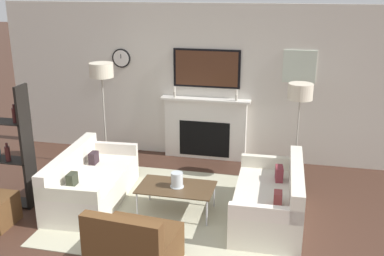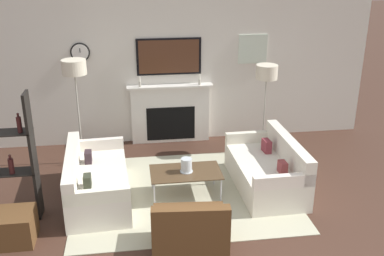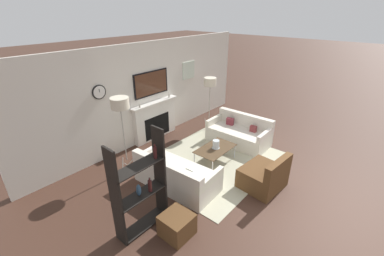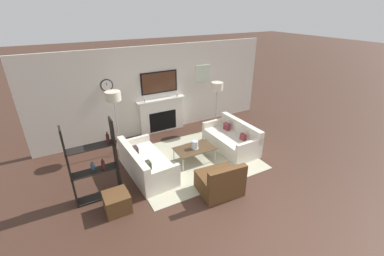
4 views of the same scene
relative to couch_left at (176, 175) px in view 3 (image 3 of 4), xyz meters
The scene contains 12 objects.
ground_plane 2.83m from the couch_left, 62.94° to the right, with size 60.00×60.00×0.00m, color #3E271D.
fireplace_wall 2.67m from the couch_left, 58.81° to the left, with size 7.51×0.28×2.70m.
area_rug 1.31m from the couch_left, ahead, with size 3.18×2.64×0.01m.
couch_left is the anchor object (origin of this frame).
couch_right 2.57m from the couch_left, ahead, with size 0.89×1.68×0.77m.
armchair 1.86m from the couch_left, 50.46° to the right, with size 0.93×0.85×0.78m.
coffee_table 1.31m from the couch_left, ahead, with size 1.03×0.61×0.39m.
hurricane_candle 1.34m from the couch_left, ahead, with size 0.19×0.19×0.21m.
floor_lamp_left 1.90m from the couch_left, 103.07° to the left, with size 0.39×0.39×1.79m.
floor_lamp_right 3.35m from the couch_left, 24.07° to the left, with size 0.37×0.37×1.60m.
shelf_unit 1.33m from the couch_left, 163.89° to the right, with size 0.94×0.28×1.75m.
ottoman 1.30m from the couch_left, 135.49° to the right, with size 0.48×0.48×0.40m.
Camera 3 is at (-4.46, -0.64, 3.47)m, focal length 24.00 mm.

